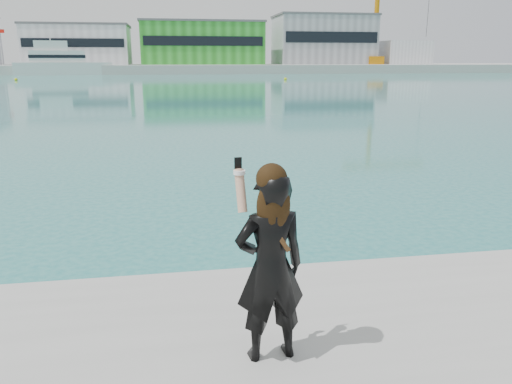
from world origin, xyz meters
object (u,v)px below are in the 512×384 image
(buoy_far, at_px, (16,81))
(woman, at_px, (270,262))
(dock_crane, at_px, (381,11))
(motor_yacht, at_px, (61,63))
(buoy_near, at_px, (285,80))

(buoy_far, xyz_separation_m, woman, (24.80, -82.66, 1.67))
(dock_crane, bearing_deg, motor_yacht, -171.91)
(dock_crane, distance_m, buoy_far, 88.90)
(motor_yacht, distance_m, buoy_near, 53.97)
(buoy_near, bearing_deg, woman, -103.02)
(dock_crane, distance_m, motor_yacht, 78.36)
(dock_crane, relative_size, buoy_far, 48.00)
(buoy_near, bearing_deg, buoy_far, 173.27)
(buoy_near, relative_size, buoy_far, 1.00)
(buoy_near, bearing_deg, dock_crane, 52.24)
(dock_crane, relative_size, motor_yacht, 1.17)
(dock_crane, bearing_deg, buoy_near, -127.76)
(motor_yacht, xyz_separation_m, buoy_near, (41.51, -34.39, -2.60))
(motor_yacht, height_order, woman, motor_yacht)
(motor_yacht, xyz_separation_m, woman, (23.56, -112.01, -0.92))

